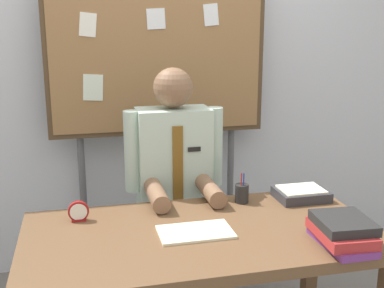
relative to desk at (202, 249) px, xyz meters
name	(u,v)px	position (x,y,z in m)	size (l,w,h in m)	color
back_wall	(153,67)	(0.00, 1.29, 0.70)	(6.40, 0.08, 2.70)	silver
desk	(202,249)	(0.00, 0.00, 0.00)	(1.57, 0.81, 0.74)	brown
person	(174,201)	(0.00, 0.61, 0.00)	(0.55, 0.56, 1.41)	#2D2D33
bulletin_board	(158,59)	(0.00, 1.09, 0.77)	(1.37, 0.09, 1.96)	#4C3823
book_stack	(342,232)	(0.53, -0.27, 0.15)	(0.23, 0.30, 0.12)	#72337F
open_notebook	(195,232)	(-0.03, -0.02, 0.10)	(0.32, 0.20, 0.01)	#F4EFCC
desk_clock	(79,212)	(-0.53, 0.24, 0.13)	(0.10, 0.04, 0.10)	maroon
pen_holder	(242,193)	(0.29, 0.29, 0.14)	(0.07, 0.07, 0.16)	#262626
paper_tray	(301,194)	(0.60, 0.26, 0.12)	(0.26, 0.20, 0.06)	#333338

